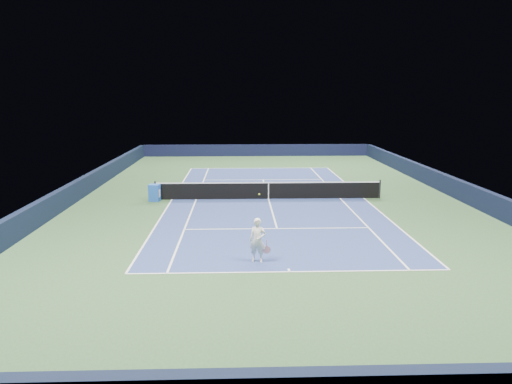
{
  "coord_description": "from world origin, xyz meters",
  "views": [
    {
      "loc": [
        -1.69,
        -27.8,
        5.92
      ],
      "look_at": [
        -0.82,
        -3.0,
        1.0
      ],
      "focal_mm": 35.0,
      "sensor_mm": 36.0,
      "label": 1
    }
  ],
  "objects": [
    {
      "name": "court_surface",
      "position": [
        0.0,
        0.0,
        0.0
      ],
      "size": [
        10.97,
        23.77,
        0.01
      ],
      "primitive_type": "cube",
      "color": "navy",
      "rests_on": "ground"
    },
    {
      "name": "sideline_doubles_left",
      "position": [
        -5.49,
        0.0,
        0.01
      ],
      "size": [
        0.08,
        23.77,
        0.0
      ],
      "primitive_type": "cube",
      "color": "white",
      "rests_on": "ground"
    },
    {
      "name": "center_service_line",
      "position": [
        0.0,
        0.0,
        0.01
      ],
      "size": [
        0.08,
        12.8,
        0.0
      ],
      "primitive_type": "cube",
      "color": "white",
      "rests_on": "ground"
    },
    {
      "name": "baseline_far",
      "position": [
        0.0,
        11.88,
        0.01
      ],
      "size": [
        10.97,
        0.08,
        0.0
      ],
      "primitive_type": "cube",
      "color": "white",
      "rests_on": "ground"
    },
    {
      "name": "sideline_singles_right",
      "position": [
        4.12,
        0.0,
        0.01
      ],
      "size": [
        0.08,
        23.77,
        0.0
      ],
      "primitive_type": "cube",
      "color": "white",
      "rests_on": "ground"
    },
    {
      "name": "tennis_player",
      "position": [
        -1.03,
        -10.8,
        0.8
      ],
      "size": [
        0.79,
        1.29,
        2.29
      ],
      "color": "white",
      "rests_on": "ground"
    },
    {
      "name": "tennis_net",
      "position": [
        0.0,
        0.0,
        0.5
      ],
      "size": [
        12.9,
        0.1,
        1.07
      ],
      "color": "black",
      "rests_on": "ground"
    },
    {
      "name": "center_mark_near",
      "position": [
        0.0,
        -11.73,
        0.01
      ],
      "size": [
        0.08,
        0.3,
        0.0
      ],
      "primitive_type": "cube",
      "color": "white",
      "rests_on": "ground"
    },
    {
      "name": "baseline_near",
      "position": [
        0.0,
        -11.88,
        0.01
      ],
      "size": [
        10.97,
        0.08,
        0.0
      ],
      "primitive_type": "cube",
      "color": "white",
      "rests_on": "ground"
    },
    {
      "name": "center_mark_far",
      "position": [
        0.0,
        11.73,
        0.01
      ],
      "size": [
        0.08,
        0.3,
        0.0
      ],
      "primitive_type": "cube",
      "color": "white",
      "rests_on": "ground"
    },
    {
      "name": "service_line_near",
      "position": [
        0.0,
        -6.4,
        0.01
      ],
      "size": [
        8.23,
        0.08,
        0.0
      ],
      "primitive_type": "cube",
      "color": "white",
      "rests_on": "ground"
    },
    {
      "name": "sponsor_cube",
      "position": [
        -6.4,
        -0.34,
        0.47
      ],
      "size": [
        0.65,
        0.6,
        0.94
      ],
      "color": "blue",
      "rests_on": "ground"
    },
    {
      "name": "sideline_singles_left",
      "position": [
        -4.12,
        0.0,
        0.01
      ],
      "size": [
        0.08,
        23.77,
        0.0
      ],
      "primitive_type": "cube",
      "color": "white",
      "rests_on": "ground"
    },
    {
      "name": "sideline_doubles_right",
      "position": [
        5.49,
        0.0,
        0.01
      ],
      "size": [
        0.08,
        23.77,
        0.0
      ],
      "primitive_type": "cube",
      "color": "white",
      "rests_on": "ground"
    },
    {
      "name": "wall_right",
      "position": [
        10.82,
        0.0,
        0.55
      ],
      "size": [
        0.35,
        40.0,
        1.1
      ],
      "primitive_type": "cube",
      "color": "black",
      "rests_on": "ground"
    },
    {
      "name": "ground",
      "position": [
        0.0,
        0.0,
        0.0
      ],
      "size": [
        40.0,
        40.0,
        0.0
      ],
      "primitive_type": "plane",
      "color": "#2C4B29",
      "rests_on": "ground"
    },
    {
      "name": "service_line_far",
      "position": [
        0.0,
        6.4,
        0.01
      ],
      "size": [
        8.23,
        0.08,
        0.0
      ],
      "primitive_type": "cube",
      "color": "white",
      "rests_on": "ground"
    },
    {
      "name": "wall_left",
      "position": [
        -10.82,
        0.0,
        0.55
      ],
      "size": [
        0.35,
        40.0,
        1.1
      ],
      "primitive_type": "cube",
      "color": "black",
      "rests_on": "ground"
    },
    {
      "name": "wall_far",
      "position": [
        0.0,
        19.82,
        0.55
      ],
      "size": [
        22.0,
        0.35,
        1.1
      ],
      "primitive_type": "cube",
      "color": "black",
      "rests_on": "ground"
    }
  ]
}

